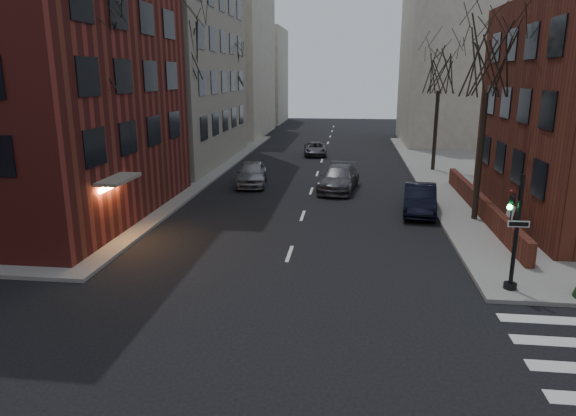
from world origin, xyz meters
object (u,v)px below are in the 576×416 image
object	(u,v)px
parked_sedan	(420,199)
car_lane_silver	(252,173)
traffic_signal	(514,240)
tree_left_c	(231,66)
streetlamp_far	(242,106)
car_lane_far	(315,149)
car_lane_gray	(339,178)
tree_right_b	(440,70)
streetlamp_near	(174,126)
tree_left_b	(182,49)
sandwich_board	(514,214)
tree_left_a	(94,46)
tree_right_a	(489,58)

from	to	relation	value
parked_sedan	car_lane_silver	distance (m)	11.96
traffic_signal	tree_left_c	size ratio (longest dim) A/B	0.41
car_lane_silver	streetlamp_far	bearing A→B (deg)	96.97
car_lane_far	tree_left_c	bearing A→B (deg)	168.05
traffic_signal	streetlamp_far	distance (m)	36.81
car_lane_gray	car_lane_far	size ratio (longest dim) A/B	1.25
tree_right_b	streetlamp_near	size ratio (longest dim) A/B	1.46
car_lane_gray	car_lane_silver	bearing A→B (deg)	179.23
tree_left_b	sandwich_board	xyz separation A→B (m)	(19.30, -8.66, -8.32)
tree_left_a	tree_right_a	distance (m)	18.05
tree_right_b	car_lane_silver	bearing A→B (deg)	-152.60
tree_right_b	streetlamp_far	xyz separation A→B (m)	(-17.00, 10.00, -3.35)
tree_right_b	car_lane_silver	xyz separation A→B (m)	(-12.93, -6.70, -6.78)
car_lane_gray	tree_left_a	bearing A→B (deg)	-127.81
tree_left_b	car_lane_silver	bearing A→B (deg)	-8.56
tree_right_a	car_lane_silver	xyz separation A→B (m)	(-12.93, 7.30, -7.22)
streetlamp_near	sandwich_board	size ratio (longest dim) A/B	7.02
streetlamp_far	car_lane_silver	distance (m)	17.53
traffic_signal	parked_sedan	xyz separation A→B (m)	(-1.74, 10.27, -1.13)
streetlamp_near	tree_right_a	bearing A→B (deg)	-13.24
tree_left_a	tree_left_b	bearing A→B (deg)	90.00
traffic_signal	streetlamp_near	world-z (taller)	streetlamp_near
streetlamp_near	car_lane_silver	xyz separation A→B (m)	(4.07, 3.30, -3.43)
parked_sedan	tree_right_b	bearing A→B (deg)	84.72
car_lane_silver	car_lane_far	world-z (taller)	car_lane_silver
tree_left_a	sandwich_board	distance (m)	21.11
tree_left_c	tree_right_a	distance (m)	28.17
tree_right_a	tree_right_b	size ratio (longest dim) A/B	1.06
tree_left_a	tree_right_b	distance (m)	25.19
car_lane_gray	streetlamp_near	bearing A→B (deg)	-158.72
traffic_signal	tree_left_b	distance (m)	24.87
tree_left_a	streetlamp_near	world-z (taller)	tree_left_a
traffic_signal	parked_sedan	size ratio (longest dim) A/B	0.84
tree_left_a	car_lane_far	distance (m)	27.45
tree_left_c	parked_sedan	world-z (taller)	tree_left_c
tree_right_b	parked_sedan	size ratio (longest dim) A/B	1.93
parked_sedan	sandwich_board	size ratio (longest dim) A/B	5.31
car_lane_gray	streetlamp_far	bearing A→B (deg)	126.94
traffic_signal	streetlamp_near	size ratio (longest dim) A/B	0.64
tree_left_a	car_lane_far	world-z (taller)	tree_left_a
tree_right_b	streetlamp_far	bearing A→B (deg)	149.53
tree_left_c	streetlamp_near	xyz separation A→B (m)	(0.60, -18.00, -3.79)
tree_left_a	streetlamp_near	distance (m)	9.07
parked_sedan	car_lane_gray	world-z (taller)	parked_sedan
streetlamp_far	car_lane_far	xyz separation A→B (m)	(7.40, -2.95, -3.64)
parked_sedan	car_lane_silver	bearing A→B (deg)	155.99
tree_left_a	streetlamp_far	world-z (taller)	tree_left_a
tree_right_a	car_lane_silver	size ratio (longest dim) A/B	2.05
tree_left_b	streetlamp_near	size ratio (longest dim) A/B	1.72
tree_right_a	tree_left_a	bearing A→B (deg)	-167.20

